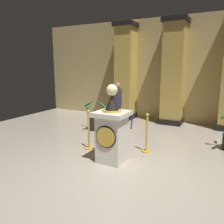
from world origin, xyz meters
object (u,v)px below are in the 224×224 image
at_px(potted_palm_left, 95,120).
at_px(stanchion_far, 89,135).
at_px(pedestal_clock, 112,131).
at_px(bystander_guest, 117,104).
at_px(stanchion_near, 147,139).

bearing_deg(potted_palm_left, stanchion_far, -63.24).
distance_m(pedestal_clock, stanchion_far, 1.07).
bearing_deg(bystander_guest, stanchion_far, -82.87).
relative_size(stanchion_near, stanchion_far, 0.96).
height_order(stanchion_near, bystander_guest, bystander_guest).
relative_size(stanchion_near, bystander_guest, 0.63).
bearing_deg(pedestal_clock, stanchion_far, 154.28).
relative_size(pedestal_clock, stanchion_far, 1.69).
height_order(potted_palm_left, bystander_guest, bystander_guest).
bearing_deg(bystander_guest, pedestal_clock, -66.18).
bearing_deg(pedestal_clock, bystander_guest, 113.82).
relative_size(stanchion_near, potted_palm_left, 0.93).
height_order(stanchion_near, stanchion_far, stanchion_far).
distance_m(pedestal_clock, bystander_guest, 2.97).
bearing_deg(bystander_guest, stanchion_near, -46.27).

